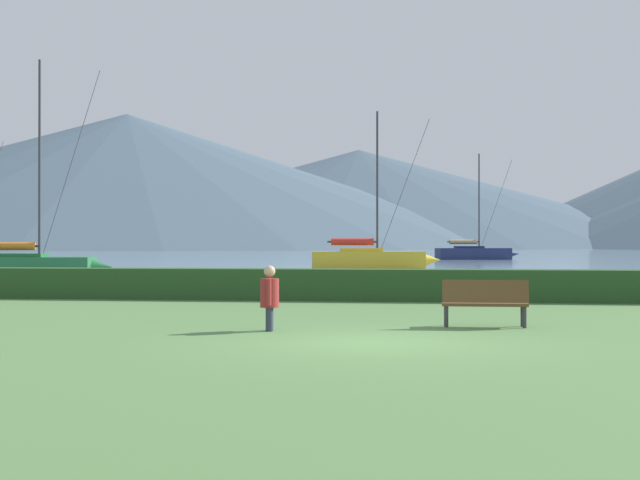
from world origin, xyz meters
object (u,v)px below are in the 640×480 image
sailboat_slip_0 (30,264)px  sailboat_slip_4 (474,253)px  park_bench_near_path (485,301)px  sailboat_slip_7 (370,258)px  person_seated_viewer (270,295)px

sailboat_slip_0 → sailboat_slip_4: (24.84, 53.99, 0.13)m
park_bench_near_path → sailboat_slip_0: bearing=130.6°
sailboat_slip_0 → sailboat_slip_7: size_ratio=1.04×
sailboat_slip_7 → sailboat_slip_4: bearing=68.0°
sailboat_slip_0 → park_bench_near_path: 32.07m
sailboat_slip_7 → park_bench_near_path: size_ratio=6.27×
sailboat_slip_0 → sailboat_slip_7: sailboat_slip_0 is taller
sailboat_slip_7 → park_bench_near_path: sailboat_slip_7 is taller
sailboat_slip_0 → person_seated_viewer: size_ratio=8.80×
sailboat_slip_4 → person_seated_viewer: sailboat_slip_4 is taller
sailboat_slip_0 → park_bench_near_path: bearing=-58.3°
sailboat_slip_4 → sailboat_slip_7: (-8.82, -37.27, -0.04)m
sailboat_slip_4 → person_seated_viewer: bearing=-108.9°
sailboat_slip_7 → sailboat_slip_0: bearing=-142.5°
sailboat_slip_0 → park_bench_near_path: (21.13, -24.13, -0.10)m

